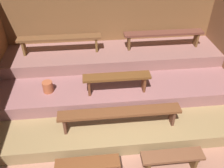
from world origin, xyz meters
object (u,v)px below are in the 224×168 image
at_px(bench_floor_left, 88,166).
at_px(bench_upper_right, 164,35).
at_px(bench_lower_center, 120,114).
at_px(pail_middle, 48,87).
at_px(bench_floor_right, 172,158).
at_px(bench_middle_center, 117,79).
at_px(bench_upper_left, 60,40).

height_order(bench_floor_left, bench_upper_right, bench_upper_right).
bearing_deg(bench_floor_left, bench_upper_right, 55.46).
bearing_deg(bench_lower_center, pail_middle, 147.94).
xyz_separation_m(bench_floor_left, pail_middle, (-0.78, 1.74, 0.39)).
relative_size(bench_floor_right, bench_upper_right, 0.54).
bearing_deg(bench_floor_right, bench_middle_center, 115.95).
xyz_separation_m(bench_middle_center, bench_upper_right, (1.32, 1.30, 0.30)).
relative_size(bench_middle_center, pail_middle, 5.72).
bearing_deg(bench_floor_right, bench_upper_left, 124.54).
xyz_separation_m(bench_lower_center, bench_upper_left, (-1.19, 2.05, 0.58)).
height_order(bench_floor_left, bench_middle_center, bench_middle_center).
bearing_deg(bench_lower_center, bench_floor_right, -46.58).
height_order(bench_floor_right, bench_lower_center, bench_lower_center).
relative_size(bench_middle_center, bench_upper_right, 0.71).
bearing_deg(pail_middle, bench_floor_right, -38.00).
xyz_separation_m(bench_upper_left, bench_upper_right, (2.54, 0.00, 0.00)).
xyz_separation_m(bench_floor_right, bench_upper_left, (-1.99, 2.89, 0.90)).
relative_size(bench_upper_left, bench_upper_right, 1.00).
bearing_deg(bench_floor_left, bench_upper_left, 100.70).
distance_m(bench_floor_right, bench_lower_center, 1.21).
bearing_deg(bench_floor_right, bench_lower_center, 133.42).
bearing_deg(bench_middle_center, bench_upper_right, 44.65).
bearing_deg(pail_middle, bench_floor_left, -65.81).
bearing_deg(bench_middle_center, bench_upper_left, 133.04).
height_order(bench_floor_left, pail_middle, pail_middle).
relative_size(bench_floor_left, bench_upper_left, 0.54).
relative_size(bench_upper_right, pail_middle, 8.06).
relative_size(bench_floor_left, pail_middle, 4.38).
distance_m(bench_floor_right, bench_upper_left, 3.63).
bearing_deg(bench_upper_left, bench_lower_center, -59.82).
distance_m(bench_floor_left, bench_lower_center, 1.11).
bearing_deg(bench_middle_center, pail_middle, 174.10).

